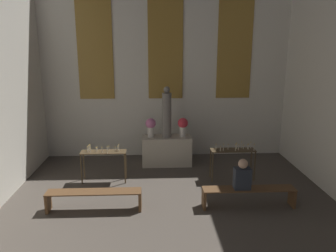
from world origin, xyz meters
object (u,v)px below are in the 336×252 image
(altar, at_px, (167,151))
(flower_vase_left, at_px, (151,126))
(statue, at_px, (167,114))
(candle_rack_right, at_px, (233,154))
(candle_rack_left, at_px, (104,156))
(pew_back_left, at_px, (94,196))
(flower_vase_right, at_px, (183,125))
(pew_back_right, at_px, (249,193))
(person_seated, at_px, (242,176))

(altar, height_order, flower_vase_left, flower_vase_left)
(altar, xyz_separation_m, statue, (0.00, 0.00, 1.15))
(candle_rack_right, bearing_deg, statue, 144.95)
(statue, height_order, candle_rack_left, statue)
(altar, height_order, pew_back_left, altar)
(candle_rack_right, bearing_deg, flower_vase_left, 151.23)
(flower_vase_right, height_order, pew_back_right, flower_vase_right)
(altar, distance_m, person_seated, 3.23)
(statue, xyz_separation_m, person_seated, (1.55, -2.81, -0.84))
(pew_back_right, bearing_deg, flower_vase_left, 128.07)
(flower_vase_left, xyz_separation_m, flower_vase_right, (0.96, 0.00, 0.00))
(person_seated, bearing_deg, pew_back_right, 0.00)
(flower_vase_right, bearing_deg, flower_vase_left, 180.00)
(flower_vase_left, bearing_deg, candle_rack_left, -135.71)
(candle_rack_left, bearing_deg, statue, 35.13)
(statue, distance_m, person_seated, 3.32)
(candle_rack_left, xyz_separation_m, pew_back_right, (3.45, -1.59, -0.38))
(flower_vase_left, relative_size, pew_back_left, 0.28)
(flower_vase_left, bearing_deg, pew_back_left, -113.80)
(pew_back_right, distance_m, person_seated, 0.45)
(candle_rack_left, relative_size, pew_back_right, 0.57)
(altar, relative_size, candle_rack_left, 1.24)
(candle_rack_left, relative_size, pew_back_left, 0.57)
(flower_vase_left, height_order, candle_rack_left, flower_vase_left)
(statue, xyz_separation_m, pew_back_left, (-1.72, -2.81, -1.26))
(statue, relative_size, candle_rack_right, 1.28)
(statue, distance_m, candle_rack_right, 2.29)
(pew_back_right, bearing_deg, pew_back_left, 180.00)
(candle_rack_left, bearing_deg, flower_vase_right, 28.83)
(statue, relative_size, flower_vase_right, 2.64)
(flower_vase_right, distance_m, pew_back_right, 3.20)
(flower_vase_right, relative_size, pew_back_right, 0.28)
(flower_vase_right, bearing_deg, person_seated, -69.09)
(candle_rack_right, bearing_deg, flower_vase_right, 135.85)
(candle_rack_right, distance_m, pew_back_left, 3.82)
(candle_rack_right, relative_size, pew_back_right, 0.57)
(flower_vase_left, bearing_deg, altar, 0.00)
(person_seated, bearing_deg, altar, 118.95)
(candle_rack_left, bearing_deg, flower_vase_left, 44.29)
(candle_rack_right, bearing_deg, candle_rack_left, 180.00)
(altar, distance_m, statue, 1.15)
(flower_vase_right, relative_size, candle_rack_left, 0.48)
(candle_rack_left, relative_size, candle_rack_right, 1.00)
(altar, relative_size, pew_back_right, 0.71)
(statue, xyz_separation_m, flower_vase_right, (0.48, 0.00, -0.37))
(candle_rack_right, distance_m, pew_back_right, 1.64)
(candle_rack_right, xyz_separation_m, person_seated, (-0.18, -1.59, 0.04))
(pew_back_right, height_order, person_seated, person_seated)
(statue, height_order, pew_back_right, statue)
(statue, height_order, flower_vase_left, statue)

